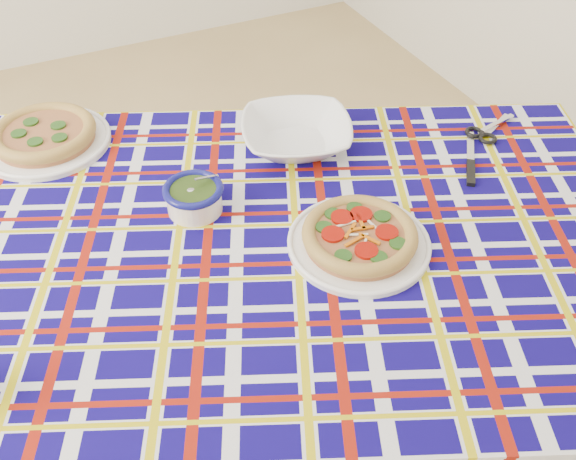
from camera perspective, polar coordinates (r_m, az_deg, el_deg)
name	(u,v)px	position (r m, az deg, el deg)	size (l,w,h in m)	color
floor	(90,356)	(2.10, -17.16, -10.69)	(4.00, 4.00, 0.00)	tan
dining_table	(268,263)	(1.36, -1.83, -2.99)	(1.79, 1.49, 0.72)	brown
tablecloth	(267,255)	(1.34, -1.85, -2.27)	(1.57, 0.99, 0.10)	#0D0559
main_focaccia_plate	(360,236)	(1.27, 6.38, -0.49)	(0.30, 0.30, 0.06)	#A06038
pesto_bowl	(194,196)	(1.36, -8.37, 3.04)	(0.13, 0.13, 0.08)	black
serving_bowl	(296,134)	(1.54, 0.75, 8.49)	(0.26, 0.26, 0.06)	white
second_focaccia_plate	(44,134)	(1.65, -20.86, 7.98)	(0.31, 0.31, 0.06)	#A06038
table_knife	(471,147)	(1.60, 15.92, 7.08)	(0.23, 0.02, 0.01)	silver
kitchen_scissors	(497,124)	(1.70, 18.09, 8.97)	(0.19, 0.09, 0.02)	silver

